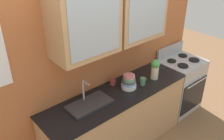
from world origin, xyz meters
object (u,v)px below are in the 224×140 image
at_px(stove_range, 179,84).
at_px(bowl_stack, 129,82).
at_px(vase, 155,68).
at_px(cup_near_bowls, 143,81).
at_px(sink_faucet, 89,104).
at_px(cup_near_sink, 113,82).

height_order(stove_range, bowl_stack, bowl_stack).
xyz_separation_m(stove_range, bowl_stack, (-1.19, 0.01, 0.53)).
bearing_deg(vase, stove_range, 4.09).
height_order(bowl_stack, cup_near_bowls, bowl_stack).
bearing_deg(cup_near_bowls, stove_range, 3.42).
bearing_deg(cup_near_bowls, sink_faucet, 173.21).
distance_m(bowl_stack, vase, 0.45).
bearing_deg(vase, bowl_stack, 172.16).
bearing_deg(cup_near_sink, cup_near_bowls, -39.23).
xyz_separation_m(sink_faucet, cup_near_sink, (0.50, 0.16, 0.02)).
bearing_deg(vase, cup_near_bowls, -178.69).
xyz_separation_m(stove_range, vase, (-0.76, -0.05, 0.60)).
xyz_separation_m(stove_range, cup_near_bowls, (-1.00, -0.06, 0.49)).
bearing_deg(bowl_stack, sink_faucet, 177.11).
relative_size(bowl_stack, cup_near_sink, 1.90).
height_order(bowl_stack, vase, vase).
bearing_deg(sink_faucet, bowl_stack, -2.89).
bearing_deg(sink_faucet, vase, -4.95).
height_order(vase, cup_near_sink, vase).
height_order(cup_near_sink, cup_near_bowls, cup_near_bowls).
xyz_separation_m(stove_range, cup_near_sink, (-1.31, 0.20, 0.48)).
bearing_deg(sink_faucet, cup_near_bowls, -6.79).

